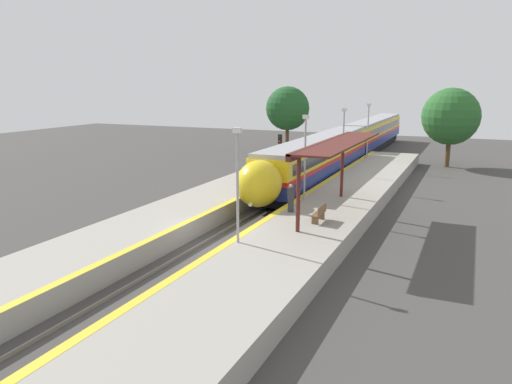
{
  "coord_description": "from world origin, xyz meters",
  "views": [
    {
      "loc": [
        11.62,
        -20.91,
        8.1
      ],
      "look_at": [
        0.55,
        4.12,
        2.1
      ],
      "focal_mm": 35.0,
      "sensor_mm": 36.0,
      "label": 1
    }
  ],
  "objects_px": {
    "lamppost_far": "(343,137)",
    "lamppost_farthest": "(368,127)",
    "railway_signal": "(280,156)",
    "train": "(350,143)",
    "lamppost_near": "(237,178)",
    "platform_bench": "(320,213)",
    "person_waiting": "(291,198)",
    "lamppost_mid": "(305,151)"
  },
  "relations": [
    {
      "from": "platform_bench",
      "to": "railway_signal",
      "type": "distance_m",
      "value": 12.96
    },
    {
      "from": "lamppost_far",
      "to": "platform_bench",
      "type": "bearing_deg",
      "value": -80.35
    },
    {
      "from": "platform_bench",
      "to": "lamppost_mid",
      "type": "distance_m",
      "value": 5.79
    },
    {
      "from": "railway_signal",
      "to": "lamppost_far",
      "type": "bearing_deg",
      "value": 35.46
    },
    {
      "from": "lamppost_near",
      "to": "platform_bench",
      "type": "bearing_deg",
      "value": 63.53
    },
    {
      "from": "platform_bench",
      "to": "lamppost_mid",
      "type": "height_order",
      "value": "lamppost_mid"
    },
    {
      "from": "person_waiting",
      "to": "lamppost_mid",
      "type": "relative_size",
      "value": 0.31
    },
    {
      "from": "railway_signal",
      "to": "lamppost_farthest",
      "type": "height_order",
      "value": "lamppost_farthest"
    },
    {
      "from": "lamppost_farthest",
      "to": "person_waiting",
      "type": "bearing_deg",
      "value": -89.14
    },
    {
      "from": "train",
      "to": "person_waiting",
      "type": "distance_m",
      "value": 24.25
    },
    {
      "from": "train",
      "to": "lamppost_far",
      "type": "relative_size",
      "value": 9.45
    },
    {
      "from": "train",
      "to": "lamppost_farthest",
      "type": "relative_size",
      "value": 9.45
    },
    {
      "from": "railway_signal",
      "to": "lamppost_mid",
      "type": "relative_size",
      "value": 0.83
    },
    {
      "from": "lamppost_near",
      "to": "lamppost_mid",
      "type": "relative_size",
      "value": 1.0
    },
    {
      "from": "lamppost_mid",
      "to": "lamppost_farthest",
      "type": "relative_size",
      "value": 1.0
    },
    {
      "from": "railway_signal",
      "to": "lamppost_near",
      "type": "bearing_deg",
      "value": -75.41
    },
    {
      "from": "lamppost_far",
      "to": "lamppost_farthest",
      "type": "relative_size",
      "value": 1.0
    },
    {
      "from": "platform_bench",
      "to": "person_waiting",
      "type": "bearing_deg",
      "value": 148.48
    },
    {
      "from": "railway_signal",
      "to": "lamppost_mid",
      "type": "xyz_separation_m",
      "value": [
        4.15,
        -6.49,
        1.38
      ]
    },
    {
      "from": "train",
      "to": "person_waiting",
      "type": "bearing_deg",
      "value": -84.17
    },
    {
      "from": "railway_signal",
      "to": "lamppost_farthest",
      "type": "bearing_deg",
      "value": 71.5
    },
    {
      "from": "person_waiting",
      "to": "lamppost_far",
      "type": "height_order",
      "value": "lamppost_far"
    },
    {
      "from": "train",
      "to": "platform_bench",
      "type": "relative_size",
      "value": 34.09
    },
    {
      "from": "person_waiting",
      "to": "lamppost_mid",
      "type": "distance_m",
      "value": 4.02
    },
    {
      "from": "train",
      "to": "lamppost_far",
      "type": "distance_m",
      "value": 11.64
    },
    {
      "from": "train",
      "to": "platform_bench",
      "type": "height_order",
      "value": "train"
    },
    {
      "from": "railway_signal",
      "to": "lamppost_farthest",
      "type": "relative_size",
      "value": 0.83
    },
    {
      "from": "lamppost_near",
      "to": "lamppost_farthest",
      "type": "xyz_separation_m",
      "value": [
        0.0,
        28.35,
        0.0
      ]
    },
    {
      "from": "platform_bench",
      "to": "person_waiting",
      "type": "height_order",
      "value": "person_waiting"
    },
    {
      "from": "person_waiting",
      "to": "lamppost_mid",
      "type": "height_order",
      "value": "lamppost_mid"
    },
    {
      "from": "platform_bench",
      "to": "lamppost_farthest",
      "type": "distance_m",
      "value": 23.79
    },
    {
      "from": "train",
      "to": "lamppost_near",
      "type": "relative_size",
      "value": 9.45
    },
    {
      "from": "lamppost_far",
      "to": "lamppost_near",
      "type": "bearing_deg",
      "value": -90.0
    },
    {
      "from": "train",
      "to": "person_waiting",
      "type": "xyz_separation_m",
      "value": [
        2.46,
        -24.12,
        -0.33
      ]
    },
    {
      "from": "train",
      "to": "platform_bench",
      "type": "bearing_deg",
      "value": -79.89
    },
    {
      "from": "lamppost_far",
      "to": "railway_signal",
      "type": "bearing_deg",
      "value": -144.54
    },
    {
      "from": "lamppost_farthest",
      "to": "railway_signal",
      "type": "bearing_deg",
      "value": -108.5
    },
    {
      "from": "train",
      "to": "lamppost_near",
      "type": "xyz_separation_m",
      "value": [
        2.13,
        -30.2,
        1.83
      ]
    },
    {
      "from": "lamppost_mid",
      "to": "lamppost_far",
      "type": "height_order",
      "value": "same"
    },
    {
      "from": "person_waiting",
      "to": "railway_signal",
      "type": "distance_m",
      "value": 10.87
    },
    {
      "from": "person_waiting",
      "to": "train",
      "type": "bearing_deg",
      "value": 95.83
    },
    {
      "from": "train",
      "to": "lamppost_mid",
      "type": "bearing_deg",
      "value": -84.14
    }
  ]
}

